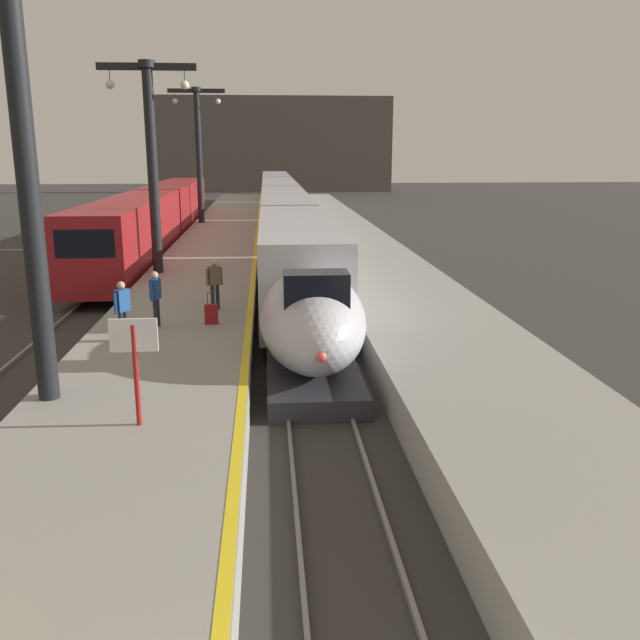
# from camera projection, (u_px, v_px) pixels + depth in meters

# --- Properties ---
(platform_left) EXTENTS (4.80, 110.00, 1.05)m
(platform_left) POSITION_uv_depth(u_px,v_px,m) (199.00, 289.00, 28.90)
(platform_left) COLOR gray
(platform_left) RESTS_ON ground
(platform_right) EXTENTS (4.80, 110.00, 1.05)m
(platform_right) POSITION_uv_depth(u_px,v_px,m) (389.00, 286.00, 29.52)
(platform_right) COLOR gray
(platform_right) RESTS_ON ground
(platform_left_safety_stripe) EXTENTS (0.20, 107.80, 0.01)m
(platform_left_safety_stripe) POSITION_uv_depth(u_px,v_px,m) (253.00, 276.00, 28.95)
(platform_left_safety_stripe) COLOR yellow
(platform_left_safety_stripe) RESTS_ON platform_left
(rail_main_left) EXTENTS (0.08, 110.00, 0.12)m
(rail_main_left) POSITION_uv_depth(u_px,v_px,m) (277.00, 286.00, 31.93)
(rail_main_left) COLOR slate
(rail_main_left) RESTS_ON ground
(rail_main_right) EXTENTS (0.08, 110.00, 0.12)m
(rail_main_right) POSITION_uv_depth(u_px,v_px,m) (309.00, 285.00, 32.04)
(rail_main_right) COLOR slate
(rail_main_right) RESTS_ON ground
(rail_secondary_left) EXTENTS (0.08, 110.00, 0.12)m
(rail_secondary_left) POSITION_uv_depth(u_px,v_px,m) (100.00, 288.00, 31.31)
(rail_secondary_left) COLOR slate
(rail_secondary_left) RESTS_ON ground
(rail_secondary_right) EXTENTS (0.08, 110.00, 0.12)m
(rail_secondary_right) POSITION_uv_depth(u_px,v_px,m) (133.00, 288.00, 31.43)
(rail_secondary_right) COLOR slate
(rail_secondary_right) RESTS_ON ground
(highspeed_train_main) EXTENTS (2.92, 74.60, 3.60)m
(highspeed_train_main) POSITION_uv_depth(u_px,v_px,m) (282.00, 209.00, 50.71)
(highspeed_train_main) COLOR silver
(highspeed_train_main) RESTS_ON ground
(regional_train_adjacent) EXTENTS (2.85, 36.60, 3.80)m
(regional_train_adjacent) POSITION_uv_depth(u_px,v_px,m) (158.00, 216.00, 43.72)
(regional_train_adjacent) COLOR maroon
(regional_train_adjacent) RESTS_ON ground
(station_column_mid) EXTENTS (4.00, 0.68, 10.10)m
(station_column_mid) POSITION_uv_depth(u_px,v_px,m) (20.00, 106.00, 13.24)
(station_column_mid) COLOR black
(station_column_mid) RESTS_ON platform_left
(station_column_far) EXTENTS (4.00, 0.68, 8.71)m
(station_column_far) POSITION_uv_depth(u_px,v_px,m) (151.00, 148.00, 28.48)
(station_column_far) COLOR black
(station_column_far) RESTS_ON platform_left
(station_column_distant) EXTENTS (4.00, 0.68, 9.46)m
(station_column_distant) POSITION_uv_depth(u_px,v_px,m) (198.00, 143.00, 48.80)
(station_column_distant) COLOR black
(station_column_distant) RESTS_ON platform_left
(passenger_near_edge) EXTENTS (0.30, 0.56, 1.69)m
(passenger_near_edge) POSITION_uv_depth(u_px,v_px,m) (156.00, 294.00, 20.38)
(passenger_near_edge) COLOR #23232D
(passenger_near_edge) RESTS_ON platform_left
(passenger_mid_platform) EXTENTS (0.53, 0.35, 1.69)m
(passenger_mid_platform) POSITION_uv_depth(u_px,v_px,m) (215.00, 280.00, 22.58)
(passenger_mid_platform) COLOR #23232D
(passenger_mid_platform) RESTS_ON platform_left
(passenger_far_waiting) EXTENTS (0.40, 0.48, 1.69)m
(passenger_far_waiting) POSITION_uv_depth(u_px,v_px,m) (122.00, 306.00, 18.83)
(passenger_far_waiting) COLOR #23232D
(passenger_far_waiting) RESTS_ON platform_left
(rolling_suitcase) EXTENTS (0.40, 0.22, 0.98)m
(rolling_suitcase) POSITION_uv_depth(u_px,v_px,m) (211.00, 314.00, 20.89)
(rolling_suitcase) COLOR maroon
(rolling_suitcase) RESTS_ON platform_left
(departure_info_board) EXTENTS (0.90, 0.10, 2.12)m
(departure_info_board) POSITION_uv_depth(u_px,v_px,m) (134.00, 350.00, 12.90)
(departure_info_board) COLOR maroon
(departure_info_board) RESTS_ON platform_left
(terminus_back_wall) EXTENTS (36.00, 2.00, 14.00)m
(terminus_back_wall) POSITION_uv_depth(u_px,v_px,m) (273.00, 145.00, 102.37)
(terminus_back_wall) COLOR #4C4742
(terminus_back_wall) RESTS_ON ground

